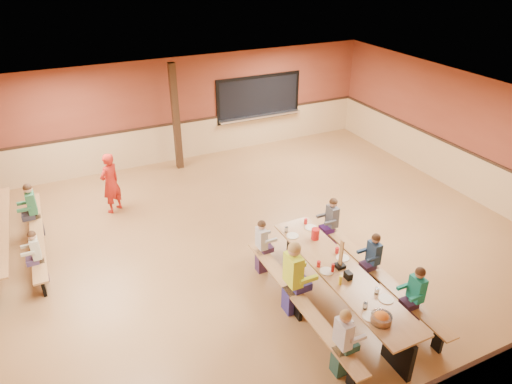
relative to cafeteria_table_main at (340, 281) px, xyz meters
name	(u,v)px	position (x,y,z in m)	size (l,w,h in m)	color
ground	(249,245)	(-0.68, 2.36, -0.53)	(12.00, 12.00, 0.00)	brown
room_envelope	(249,217)	(-0.68, 2.36, 0.16)	(12.04, 10.04, 3.02)	brown
kitchen_pass_through	(259,100)	(1.92, 7.32, 0.96)	(2.78, 0.28, 1.38)	black
structural_post	(176,118)	(-0.88, 6.76, 0.97)	(0.18, 0.18, 3.00)	black
cafeteria_table_main	(340,281)	(0.00, 0.00, 0.00)	(1.91, 3.70, 0.74)	#A37241
seated_child_white_left	(342,343)	(-0.83, -1.25, 0.07)	(0.36, 0.30, 1.20)	silver
seated_adult_yellow	(293,278)	(-0.83, 0.23, 0.18)	(0.47, 0.38, 1.41)	#CDEB27
seated_child_grey_left	(262,247)	(-0.83, 1.45, 0.04)	(0.34, 0.27, 1.14)	#B9B9B9
seated_child_teal_right	(415,298)	(0.83, -0.94, 0.06)	(0.35, 0.29, 1.18)	#168671
seated_child_navy_right	(373,261)	(0.83, 0.17, 0.05)	(0.34, 0.28, 1.15)	navy
seated_child_char_right	(331,224)	(0.83, 1.53, 0.07)	(0.36, 0.29, 1.19)	#4E5258
seated_child_green_sec	(33,210)	(-4.75, 4.73, 0.09)	(0.38, 0.31, 1.24)	#31794B
seated_child_tan_sec	(38,257)	(-4.75, 2.97, 0.03)	(0.32, 0.26, 1.11)	#BCBA96
standing_woman	(110,183)	(-3.04, 5.07, 0.22)	(0.55, 0.36, 1.50)	#AF1E14
punch_pitcher	(315,234)	(0.11, 1.04, 0.32)	(0.16, 0.16, 0.22)	red
chip_bowl	(381,318)	(-0.16, -1.25, 0.29)	(0.32, 0.32, 0.15)	orange
napkin_dispenser	(348,275)	(-0.01, -0.21, 0.28)	(0.10, 0.14, 0.13)	black
condiment_mustard	(341,280)	(-0.22, -0.28, 0.30)	(0.06, 0.06, 0.17)	yellow
condiment_ketchup	(333,268)	(-0.15, 0.05, 0.30)	(0.06, 0.06, 0.17)	#B2140F
table_paddle	(340,261)	(0.04, 0.11, 0.35)	(0.16, 0.16, 0.56)	black
place_settings	(342,269)	(0.00, 0.00, 0.27)	(0.65, 3.30, 0.11)	beige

